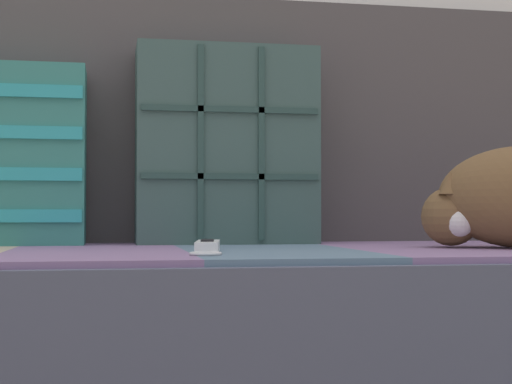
% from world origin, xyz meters
% --- Properties ---
extents(couch, '(1.88, 0.83, 0.37)m').
position_xyz_m(couch, '(0.00, 0.14, 0.18)').
color(couch, gray).
rests_on(couch, ground_plane).
extents(sofa_backrest, '(1.84, 0.14, 0.54)m').
position_xyz_m(sofa_backrest, '(0.00, 0.48, 0.64)').
color(sofa_backrest, '#474242').
rests_on(sofa_backrest, couch).
extents(throw_pillow_quilted, '(0.38, 0.14, 0.41)m').
position_xyz_m(throw_pillow_quilted, '(0.12, 0.33, 0.57)').
color(throw_pillow_quilted, '#38514C').
rests_on(throw_pillow_quilted, couch).
extents(game_remote_far, '(0.07, 0.20, 0.02)m').
position_xyz_m(game_remote_far, '(0.03, -0.04, 0.38)').
color(game_remote_far, white).
rests_on(game_remote_far, couch).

